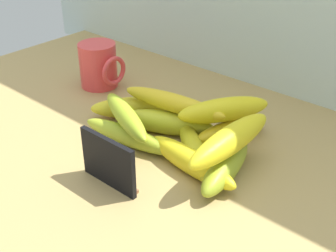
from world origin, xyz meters
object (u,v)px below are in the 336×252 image
object	(u,v)px
banana_1	(231,130)
banana_10	(124,115)
coffee_mug	(99,65)
banana_8	(173,103)
banana_0	(128,136)
banana_3	(191,161)
chalkboard_sign	(109,164)
banana_4	(141,108)
banana_2	(194,149)
banana_5	(166,122)
banana_9	(224,110)
banana_7	(230,140)
banana_6	(226,167)

from	to	relation	value
banana_1	banana_10	world-z (taller)	banana_10
coffee_mug	banana_8	bearing A→B (deg)	-10.39
banana_0	banana_3	size ratio (longest dim) A/B	1.02
chalkboard_sign	banana_4	xyz separation A→B (cm)	(-11.15, 18.59, -1.67)
coffee_mug	banana_4	size ratio (longest dim) A/B	0.50
coffee_mug	banana_1	distance (cm)	35.40
coffee_mug	banana_2	world-z (taller)	coffee_mug
coffee_mug	banana_0	size ratio (longest dim) A/B	0.51
banana_2	banana_5	world-z (taller)	banana_5
banana_8	banana_9	distance (cm)	9.25
banana_0	banana_1	size ratio (longest dim) A/B	1.26
banana_0	banana_7	bearing A→B (deg)	13.44
banana_3	banana_5	bearing A→B (deg)	149.32
coffee_mug	banana_4	distance (cm)	18.13
banana_1	banana_2	size ratio (longest dim) A/B	0.81
banana_5	banana_10	world-z (taller)	banana_10
chalkboard_sign	banana_9	distance (cm)	23.22
banana_2	banana_6	xyz separation A→B (cm)	(7.32, -1.24, 0.42)
banana_1	banana_6	xyz separation A→B (cm)	(5.77, -10.12, 0.20)
banana_7	coffee_mug	bearing A→B (deg)	167.62
banana_9	banana_8	bearing A→B (deg)	-155.46
chalkboard_sign	banana_8	world-z (taller)	chalkboard_sign
chalkboard_sign	banana_4	distance (cm)	21.75
banana_4	banana_8	distance (cm)	9.07
banana_5	banana_7	xyz separation A→B (cm)	(15.97, -3.06, 4.22)
banana_0	banana_9	size ratio (longest dim) A/B	1.13
banana_1	banana_3	bearing A→B (deg)	-87.19
banana_5	banana_7	distance (cm)	16.80
banana_0	banana_5	world-z (taller)	banana_5
banana_7	banana_10	size ratio (longest dim) A/B	1.08
banana_2	banana_10	bearing A→B (deg)	-163.11
chalkboard_sign	banana_10	bearing A→B (deg)	124.68
banana_2	banana_9	world-z (taller)	banana_9
coffee_mug	banana_9	world-z (taller)	coffee_mug
chalkboard_sign	banana_4	world-z (taller)	chalkboard_sign
banana_6	banana_8	world-z (taller)	banana_8
banana_8	banana_3	bearing A→B (deg)	-36.89
banana_2	banana_4	world-z (taller)	banana_4
banana_5	banana_6	distance (cm)	16.80
chalkboard_sign	banana_3	bearing A→B (deg)	55.54
banana_3	banana_6	size ratio (longest dim) A/B	1.15
banana_5	banana_1	bearing A→B (deg)	29.20
chalkboard_sign	banana_1	bearing A→B (deg)	73.65
banana_1	banana_3	world-z (taller)	banana_3
banana_2	banana_3	distance (cm)	4.17
banana_2	banana_5	xyz separation A→B (cm)	(-8.93, 3.02, 0.47)
banana_7	banana_5	bearing A→B (deg)	169.16
banana_0	banana_2	world-z (taller)	same
chalkboard_sign	banana_0	distance (cm)	11.86
banana_0	banana_10	bearing A→B (deg)	153.94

